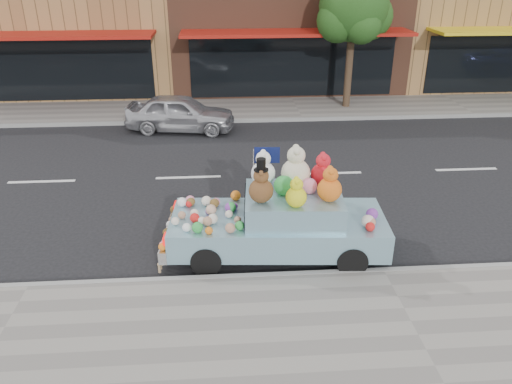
{
  "coord_description": "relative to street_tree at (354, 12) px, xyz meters",
  "views": [
    {
      "loc": [
        -3.04,
        -12.85,
        5.59
      ],
      "look_at": [
        -2.38,
        -3.71,
        1.25
      ],
      "focal_mm": 35.0,
      "sensor_mm": 36.0,
      "label": 1
    }
  ],
  "objects": [
    {
      "name": "far_kerb",
      "position": [
        -2.03,
        -1.55,
        -3.63
      ],
      "size": [
        60.0,
        0.12,
        0.13
      ],
      "primitive_type": "cube",
      "color": "gray",
      "rests_on": "ground"
    },
    {
      "name": "car_silver",
      "position": [
        -6.48,
        -2.35,
        -3.05
      ],
      "size": [
        3.94,
        2.09,
        1.28
      ],
      "primitive_type": "imported",
      "rotation": [
        0.0,
        0.0,
        1.41
      ],
      "color": "silver",
      "rests_on": "ground"
    },
    {
      "name": "street_tree",
      "position": [
        0.0,
        0.0,
        0.0
      ],
      "size": [
        3.0,
        2.7,
        5.22
      ],
      "color": "#38281C",
      "rests_on": "ground"
    },
    {
      "name": "far_sidewalk",
      "position": [
        -2.03,
        -0.05,
        -3.63
      ],
      "size": [
        60.0,
        3.0,
        0.12
      ],
      "primitive_type": "cube",
      "color": "gray",
      "rests_on": "ground"
    },
    {
      "name": "art_car",
      "position": [
        -3.94,
        -10.59,
        -2.89
      ],
      "size": [
        4.6,
        2.06,
        2.23
      ],
      "rotation": [
        0.0,
        0.0,
        -0.07
      ],
      "color": "black",
      "rests_on": "ground"
    },
    {
      "name": "near_kerb",
      "position": [
        -2.03,
        -11.55,
        -3.63
      ],
      "size": [
        60.0,
        0.12,
        0.13
      ],
      "primitive_type": "cube",
      "color": "gray",
      "rests_on": "ground"
    },
    {
      "name": "storefront_mid",
      "position": [
        -2.03,
        5.42,
        -0.05
      ],
      "size": [
        10.0,
        9.8,
        7.3
      ],
      "color": "brown",
      "rests_on": "ground"
    },
    {
      "name": "near_sidewalk",
      "position": [
        -2.03,
        -13.05,
        -3.63
      ],
      "size": [
        60.0,
        3.0,
        0.12
      ],
      "primitive_type": "cube",
      "color": "gray",
      "rests_on": "ground"
    },
    {
      "name": "storefront_right",
      "position": [
        7.97,
        5.42,
        -0.05
      ],
      "size": [
        10.0,
        9.8,
        7.3
      ],
      "color": "#9F7343",
      "rests_on": "ground"
    },
    {
      "name": "storefront_left",
      "position": [
        -12.03,
        5.42,
        -0.05
      ],
      "size": [
        10.0,
        9.8,
        7.3
      ],
      "color": "#9F7343",
      "rests_on": "ground"
    },
    {
      "name": "ground",
      "position": [
        -2.03,
        -6.55,
        -3.69
      ],
      "size": [
        120.0,
        120.0,
        0.0
      ],
      "primitive_type": "plane",
      "color": "black",
      "rests_on": "ground"
    }
  ]
}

